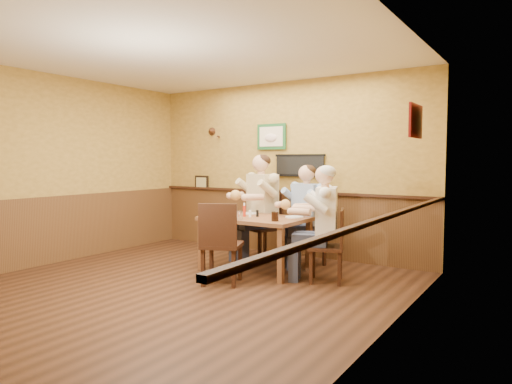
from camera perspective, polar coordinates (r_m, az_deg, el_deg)
room at (r=5.49m, az=-7.59°, el=5.57°), size 5.02×5.03×2.81m
dining_table at (r=6.32m, az=-0.13°, el=-3.96°), size 1.40×0.90×0.75m
chair_back_left at (r=7.06m, az=0.80°, el=-4.34°), size 0.61×0.61×1.02m
chair_back_right at (r=6.70m, az=6.46°, el=-5.24°), size 0.53×0.53×0.92m
chair_right_end at (r=5.84m, az=8.77°, el=-6.63°), size 0.55×0.55×0.92m
chair_near_side at (r=5.70m, az=-4.27°, el=-6.35°), size 0.62×0.62×1.02m
diner_tan_shirt at (r=7.03m, az=0.80°, el=-2.58°), size 0.87×0.87×1.45m
diner_blue_polo at (r=6.67m, az=6.47°, el=-3.57°), size 0.76×0.76×1.32m
diner_white_elder at (r=5.80m, az=8.79°, el=-4.71°), size 0.78×0.78×1.32m
water_glass_left at (r=6.29m, az=-3.62°, el=-2.57°), size 0.10×0.10×0.13m
water_glass_mid at (r=6.01m, az=-2.05°, el=-2.94°), size 0.09×0.09×0.11m
cola_tumbler at (r=5.88m, az=2.39°, el=-3.07°), size 0.12×0.12×0.12m
hot_sauce_bottle at (r=6.34m, az=-1.47°, el=-2.31°), size 0.05×0.05×0.17m
salt_shaker at (r=6.28m, az=-0.75°, el=-2.74°), size 0.05×0.05×0.09m
pepper_shaker at (r=6.33m, az=0.17°, el=-2.69°), size 0.04×0.04×0.09m
plate_far_left at (r=6.66m, az=-0.77°, el=-2.69°), size 0.25×0.25×0.01m
plate_far_right at (r=6.27m, az=4.82°, el=-3.11°), size 0.32×0.32×0.02m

